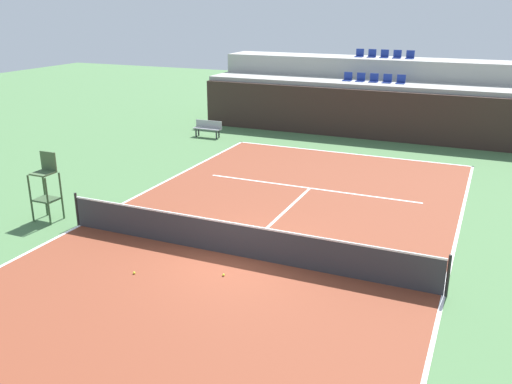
% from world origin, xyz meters
% --- Properties ---
extents(ground_plane, '(80.00, 80.00, 0.00)m').
position_xyz_m(ground_plane, '(0.00, 0.00, 0.00)').
color(ground_plane, '#477042').
extents(court_surface, '(11.00, 24.00, 0.01)m').
position_xyz_m(court_surface, '(0.00, 0.00, 0.01)').
color(court_surface, brown).
rests_on(court_surface, ground_plane).
extents(baseline_far, '(11.00, 0.10, 0.00)m').
position_xyz_m(baseline_far, '(0.00, 11.95, 0.01)').
color(baseline_far, white).
rests_on(baseline_far, court_surface).
extents(sideline_left, '(0.10, 24.00, 0.00)m').
position_xyz_m(sideline_left, '(-5.45, 0.00, 0.01)').
color(sideline_left, white).
rests_on(sideline_left, court_surface).
extents(sideline_right, '(0.10, 24.00, 0.00)m').
position_xyz_m(sideline_right, '(5.45, 0.00, 0.01)').
color(sideline_right, white).
rests_on(sideline_right, court_surface).
extents(service_line_far, '(8.26, 0.10, 0.00)m').
position_xyz_m(service_line_far, '(0.00, 6.40, 0.01)').
color(service_line_far, white).
rests_on(service_line_far, court_surface).
extents(centre_service_line, '(0.10, 6.40, 0.00)m').
position_xyz_m(centre_service_line, '(0.00, 3.20, 0.01)').
color(centre_service_line, white).
rests_on(centre_service_line, court_surface).
extents(back_wall, '(18.09, 0.30, 2.49)m').
position_xyz_m(back_wall, '(0.00, 15.23, 1.25)').
color(back_wall, '#33231E').
rests_on(back_wall, ground_plane).
extents(stands_tier_lower, '(18.09, 2.40, 2.71)m').
position_xyz_m(stands_tier_lower, '(0.00, 16.58, 1.36)').
color(stands_tier_lower, '#9E9E99').
rests_on(stands_tier_lower, ground_plane).
extents(stands_tier_upper, '(18.09, 2.40, 3.75)m').
position_xyz_m(stands_tier_upper, '(0.00, 18.98, 1.88)').
color(stands_tier_upper, '#9E9E99').
rests_on(stands_tier_upper, ground_plane).
extents(seating_row_lower, '(3.22, 0.44, 0.44)m').
position_xyz_m(seating_row_lower, '(0.00, 16.67, 2.84)').
color(seating_row_lower, navy).
rests_on(seating_row_lower, stands_tier_lower).
extents(seating_row_upper, '(3.22, 0.44, 0.44)m').
position_xyz_m(seating_row_upper, '(0.00, 19.07, 3.88)').
color(seating_row_upper, navy).
rests_on(seating_row_upper, stands_tier_upper).
extents(tennis_net, '(11.08, 0.08, 1.07)m').
position_xyz_m(tennis_net, '(0.00, 0.00, 0.51)').
color(tennis_net, black).
rests_on(tennis_net, court_surface).
extents(umpire_chair, '(0.76, 0.66, 2.20)m').
position_xyz_m(umpire_chair, '(-6.70, 0.06, 1.19)').
color(umpire_chair, '#334C2D').
rests_on(umpire_chair, ground_plane).
extents(player_bench, '(1.50, 0.40, 0.85)m').
position_xyz_m(player_bench, '(-7.55, 12.34, 0.51)').
color(player_bench, '#99999E').
rests_on(player_bench, ground_plane).
extents(tennis_ball_0, '(0.07, 0.07, 0.07)m').
position_xyz_m(tennis_ball_0, '(0.20, -1.21, 0.04)').
color(tennis_ball_0, '#CCE033').
rests_on(tennis_ball_0, court_surface).
extents(tennis_ball_1, '(0.07, 0.07, 0.07)m').
position_xyz_m(tennis_ball_1, '(-1.95, -2.04, 0.04)').
color(tennis_ball_1, '#CCE033').
rests_on(tennis_ball_1, court_surface).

